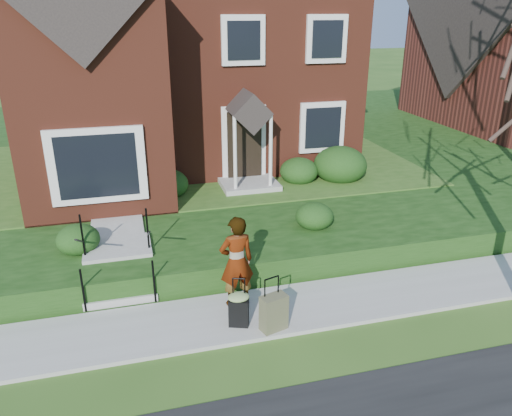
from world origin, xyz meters
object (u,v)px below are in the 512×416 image
object	(u,v)px
front_steps	(119,264)
suitcase_olive	(274,312)
woman	(237,262)
suitcase_black	(239,308)

from	to	relation	value
front_steps	suitcase_olive	world-z (taller)	front_steps
woman	suitcase_olive	bearing A→B (deg)	108.30
suitcase_black	suitcase_olive	distance (m)	0.63
suitcase_black	suitcase_olive	bearing A→B (deg)	-4.87
woman	suitcase_black	xyz separation A→B (m)	(-0.13, -0.70, -0.55)
front_steps	suitcase_black	xyz separation A→B (m)	(2.05, -2.17, -0.03)
suitcase_black	suitcase_olive	world-z (taller)	suitcase_olive
suitcase_olive	woman	bearing A→B (deg)	97.77
suitcase_olive	suitcase_black	bearing A→B (deg)	138.10
woman	suitcase_black	distance (m)	0.90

